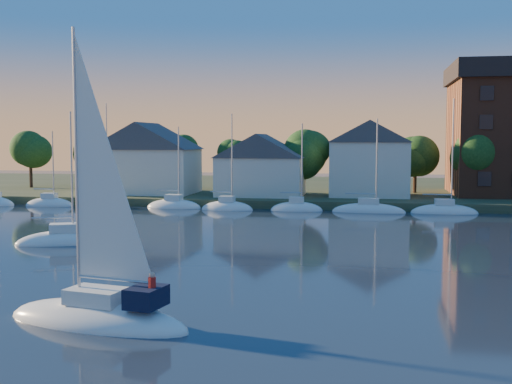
% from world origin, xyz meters
% --- Properties ---
extents(ground, '(260.00, 260.00, 0.00)m').
position_xyz_m(ground, '(0.00, 0.00, 0.00)').
color(ground, black).
rests_on(ground, ground).
extents(shoreline_land, '(160.00, 50.00, 2.00)m').
position_xyz_m(shoreline_land, '(0.00, 75.00, 0.00)').
color(shoreline_land, '#313C23').
rests_on(shoreline_land, ground).
extents(wooden_dock, '(120.00, 3.00, 1.00)m').
position_xyz_m(wooden_dock, '(0.00, 52.00, 0.00)').
color(wooden_dock, brown).
rests_on(wooden_dock, ground).
extents(clubhouse_west, '(13.65, 9.45, 9.64)m').
position_xyz_m(clubhouse_west, '(-22.00, 58.00, 5.93)').
color(clubhouse_west, silver).
rests_on(clubhouse_west, shoreline_land).
extents(clubhouse_centre, '(11.55, 8.40, 8.08)m').
position_xyz_m(clubhouse_centre, '(-6.00, 57.00, 5.13)').
color(clubhouse_centre, silver).
rests_on(clubhouse_centre, shoreline_land).
extents(clubhouse_east, '(10.50, 8.40, 9.80)m').
position_xyz_m(clubhouse_east, '(8.00, 59.00, 6.00)').
color(clubhouse_east, silver).
rests_on(clubhouse_east, shoreline_land).
extents(tree_line, '(93.40, 5.40, 8.90)m').
position_xyz_m(tree_line, '(2.00, 63.00, 7.18)').
color(tree_line, '#382419').
rests_on(tree_line, shoreline_land).
extents(moored_fleet, '(63.50, 2.40, 12.05)m').
position_xyz_m(moored_fleet, '(-12.00, 49.00, 0.10)').
color(moored_fleet, white).
rests_on(moored_fleet, ground).
extents(hero_sailboat, '(9.81, 4.77, 14.58)m').
position_xyz_m(hero_sailboat, '(-3.90, 1.35, 0.60)').
color(hero_sailboat, white).
rests_on(hero_sailboat, ground).
extents(drifting_sailboat_left, '(7.90, 5.20, 11.73)m').
position_xyz_m(drifting_sailboat_left, '(-16.12, 21.91, 0.10)').
color(drifting_sailboat_left, white).
rests_on(drifting_sailboat_left, ground).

